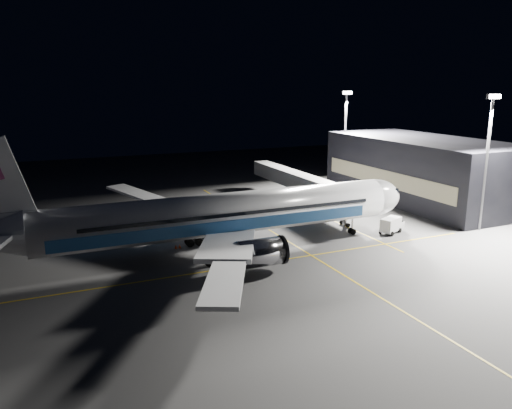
{
  "coord_description": "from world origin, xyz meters",
  "views": [
    {
      "loc": [
        -21.86,
        -60.24,
        21.98
      ],
      "look_at": [
        4.87,
        0.49,
        6.0
      ],
      "focal_mm": 35.0,
      "sensor_mm": 36.0,
      "label": 1
    }
  ],
  "objects": [
    {
      "name": "safety_cone_c",
      "position": [
        5.65,
        4.0,
        0.26
      ],
      "size": [
        0.35,
        0.35,
        0.52
      ],
      "primitive_type": "cone",
      "color": "red",
      "rests_on": "ground"
    },
    {
      "name": "floodlight_mast_south",
      "position": [
        40.0,
        -6.01,
        12.37
      ],
      "size": [
        2.4,
        0.67,
        20.7
      ],
      "color": "#59595E",
      "rests_on": "ground"
    },
    {
      "name": "safety_cone_b",
      "position": [
        -5.1,
        4.0,
        0.29
      ],
      "size": [
        0.38,
        0.38,
        0.57
      ],
      "primitive_type": "cone",
      "color": "red",
      "rests_on": "ground"
    },
    {
      "name": "airliner",
      "position": [
        -1.08,
        0.0,
        5.16
      ],
      "size": [
        61.48,
        54.22,
        16.64
      ],
      "color": "silver",
      "rests_on": "ground"
    },
    {
      "name": "jet_bridge",
      "position": [
        22.0,
        18.06,
        4.58
      ],
      "size": [
        3.6,
        34.4,
        6.3
      ],
      "color": "#B2B2B7",
      "rests_on": "ground"
    },
    {
      "name": "safety_cone_a",
      "position": [
        -5.65,
        4.0,
        0.29
      ],
      "size": [
        0.38,
        0.38,
        0.57
      ],
      "primitive_type": "cone",
      "color": "red",
      "rests_on": "ground"
    },
    {
      "name": "service_truck",
      "position": [
        26.47,
        -1.82,
        1.28
      ],
      "size": [
        5.02,
        3.62,
        2.4
      ],
      "rotation": [
        0.0,
        0.0,
        0.43
      ],
      "color": "silver",
      "rests_on": "ground"
    },
    {
      "name": "floodlight_mast_north",
      "position": [
        40.0,
        31.99,
        12.37
      ],
      "size": [
        2.4,
        0.68,
        20.7
      ],
      "color": "#59595E",
      "rests_on": "ground"
    },
    {
      "name": "terminal",
      "position": [
        45.98,
        14.0,
        6.0
      ],
      "size": [
        18.12,
        40.0,
        12.0
      ],
      "color": "black",
      "rests_on": "ground"
    },
    {
      "name": "baggage_tug",
      "position": [
        -2.74,
        21.14,
        0.73
      ],
      "size": [
        2.55,
        2.25,
        1.58
      ],
      "rotation": [
        0.0,
        0.0,
        0.27
      ],
      "color": "black",
      "rests_on": "ground"
    },
    {
      "name": "guide_line_main",
      "position": [
        10.0,
        0.0,
        0.01
      ],
      "size": [
        0.25,
        80.0,
        0.01
      ],
      "primitive_type": "cube",
      "color": "gold",
      "rests_on": "ground"
    },
    {
      "name": "ground",
      "position": [
        0.0,
        0.0,
        0.0
      ],
      "size": [
        200.0,
        200.0,
        0.0
      ],
      "primitive_type": "plane",
      "color": "#4C4C4F",
      "rests_on": "ground"
    },
    {
      "name": "guide_line_side",
      "position": [
        22.0,
        10.0,
        0.01
      ],
      "size": [
        0.25,
        40.0,
        0.01
      ],
      "primitive_type": "cube",
      "color": "gold",
      "rests_on": "ground"
    },
    {
      "name": "guide_line_cross",
      "position": [
        0.0,
        -6.0,
        0.01
      ],
      "size": [
        70.0,
        0.25,
        0.01
      ],
      "primitive_type": "cube",
      "color": "gold",
      "rests_on": "ground"
    }
  ]
}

